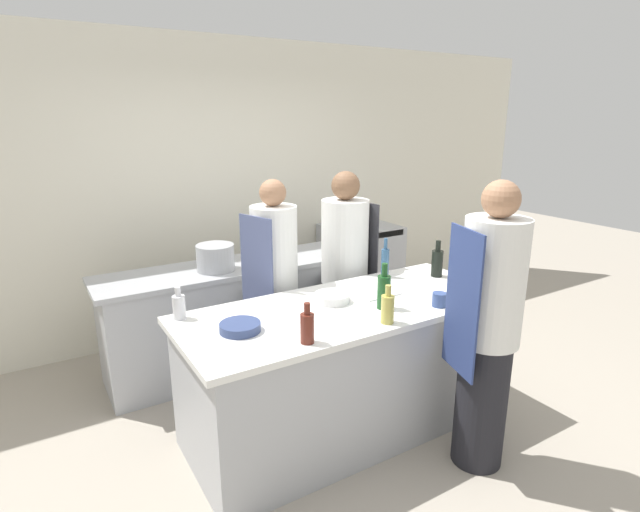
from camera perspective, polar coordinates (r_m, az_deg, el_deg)
The scene contains 20 objects.
ground_plane at distance 3.69m, azimuth 2.99°, elevation -18.78°, with size 16.00×16.00×0.00m, color #A89E8E.
wall_back at distance 4.99m, azimuth -10.82°, elevation 7.52°, with size 8.00×0.06×2.80m.
prep_counter at distance 3.46m, azimuth 3.10°, elevation -12.60°, with size 2.22×0.90×0.90m.
pass_counter at distance 4.35m, azimuth -8.95°, elevation -6.57°, with size 2.32×0.61×0.90m.
oven_range at distance 5.50m, azimuth 4.61°, elevation -1.38°, with size 0.72×0.67×0.95m.
chef_at_prep_near at distance 3.10m, azimuth 18.60°, elevation -8.05°, with size 0.41×0.40×1.76m.
chef_at_stove at distance 4.11m, azimuth 2.84°, elevation -2.07°, with size 0.41×0.39×1.68m.
chef_at_pass_far at distance 3.78m, azimuth -5.18°, elevation -3.80°, with size 0.40×0.38×1.66m.
bottle_olive_oil at distance 2.72m, azimuth -1.47°, elevation -8.13°, with size 0.08×0.08×0.23m.
bottle_vinegar at distance 3.82m, azimuth 7.44°, elevation -0.65°, with size 0.06×0.06×0.30m.
bottle_wine at distance 3.91m, azimuth 13.24°, elevation -0.70°, with size 0.09×0.09×0.28m.
bottle_cooking_oil at distance 2.99m, azimuth 7.73°, elevation -5.91°, with size 0.08×0.08×0.24m.
bottle_sauce at distance 3.20m, azimuth 7.31°, elevation -3.95°, with size 0.08×0.08×0.30m.
bottle_water at distance 3.15m, azimuth -15.82°, elevation -5.54°, with size 0.08×0.08×0.20m.
bowl_mixing_large at distance 2.92m, azimuth -9.12°, elevation -8.03°, with size 0.24×0.24×0.05m.
bowl_prep_small at distance 3.32m, azimuth 1.39°, elevation -4.78°, with size 0.23×0.23×0.06m.
bowl_ceramic_blue at distance 3.65m, azimuth 16.47°, elevation -3.35°, with size 0.25×0.25×0.07m.
cup at distance 3.32m, azimuth 13.48°, elevation -4.87°, with size 0.09×0.09×0.09m.
cutting_board at distance 3.50m, azimuth 6.44°, elevation -4.15°, with size 0.28×0.23×0.01m.
stockpot at distance 4.04m, azimuth -11.87°, elevation -0.18°, with size 0.30×0.30×0.21m.
Camera 1 is at (-1.74, -2.49, 2.09)m, focal length 28.00 mm.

